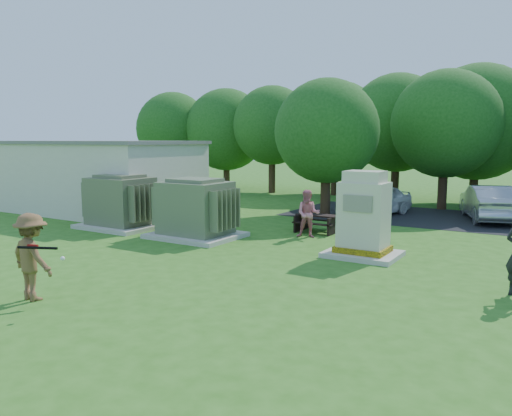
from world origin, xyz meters
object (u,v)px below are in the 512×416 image
Objects in this scene: transformer_right at (196,210)px; car_white at (376,200)px; person_at_picnic at (308,214)px; generator_cabinet at (364,219)px; car_silver_a at (488,203)px; transformer_left at (121,203)px; picnic_table at (318,221)px; batter at (32,257)px.

transformer_right is 0.75× the size of car_white.
generator_cabinet is at bearing -53.29° from person_at_picnic.
transformer_right is 0.66× the size of car_silver_a.
generator_cabinet is at bearing 1.82° from transformer_left.
picnic_table is at bearing 77.95° from person_at_picnic.
car_white is at bearing 48.88° from transformer_left.
car_silver_a is (2.19, 9.19, -0.35)m from generator_cabinet.
transformer_left is 1.79× the size of person_at_picnic.
transformer_right is 1.19× the size of generator_cabinet.
picnic_table is (6.91, 3.17, -0.56)m from transformer_left.
car_silver_a reaches higher than picnic_table.
batter is at bearing -121.32° from generator_cabinet.
person_at_picnic reaches higher than picnic_table.
car_white is (2.27, 15.68, -0.26)m from batter.
batter is at bearing -81.76° from car_white.
transformer_right reaches higher than batter.
generator_cabinet is at bearing 2.94° from transformer_right.
picnic_table is 10.58m from batter.
transformer_right is 6.00m from generator_cabinet.
batter is at bearing -79.12° from transformer_right.
picnic_table is 0.39× the size of car_white.
transformer_left is 9.69m from generator_cabinet.
picnic_table is at bearing 134.21° from generator_cabinet.
car_silver_a is at bearing 49.25° from transformer_right.
generator_cabinet is 1.34× the size of batter.
transformer_left is 11.20m from car_white.
generator_cabinet is 3.16m from person_at_picnic.
car_white is at bearing -94.23° from batter.
transformer_left is 7.62m from picnic_table.
car_silver_a is (11.88, 9.50, -0.22)m from transformer_left.
car_white is (0.31, 6.39, -0.16)m from person_at_picnic.
generator_cabinet reaches higher than person_at_picnic.
picnic_table is 8.06m from car_silver_a.
person_at_picnic is (1.97, 9.29, -0.10)m from batter.
picnic_table is 5.30m from car_white.
picnic_table is at bearing 44.65° from transformer_right.
transformer_left is at bearing 176.34° from person_at_picnic.
person_at_picnic reaches higher than car_silver_a.
person_at_picnic is at bearing 31.34° from transformer_right.
car_white is at bearing -5.77° from car_silver_a.
batter is 9.50m from person_at_picnic.
person_at_picnic is (7.06, 2.05, -0.13)m from transformer_left.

